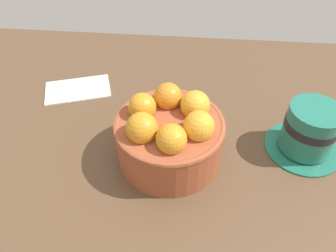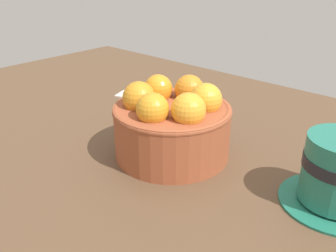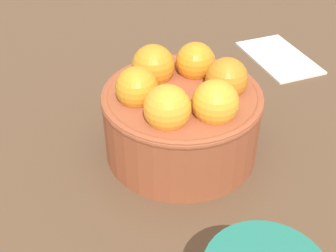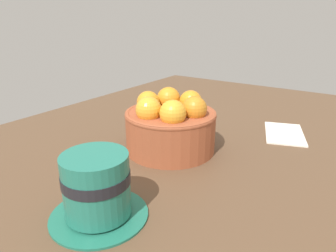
% 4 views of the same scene
% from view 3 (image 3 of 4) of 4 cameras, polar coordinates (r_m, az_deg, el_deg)
% --- Properties ---
extents(ground_plane, '(1.28, 0.80, 0.05)m').
position_cam_3_polar(ground_plane, '(0.52, 1.59, -5.01)').
color(ground_plane, brown).
extents(terracotta_bowl, '(0.17, 0.17, 0.11)m').
position_cam_3_polar(terracotta_bowl, '(0.47, 1.73, 1.62)').
color(terracotta_bowl, '#9E4C2D').
rests_on(terracotta_bowl, ground_plane).
extents(folded_napkin, '(0.14, 0.11, 0.01)m').
position_cam_3_polar(folded_napkin, '(0.69, 13.77, 8.47)').
color(folded_napkin, white).
rests_on(folded_napkin, ground_plane).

